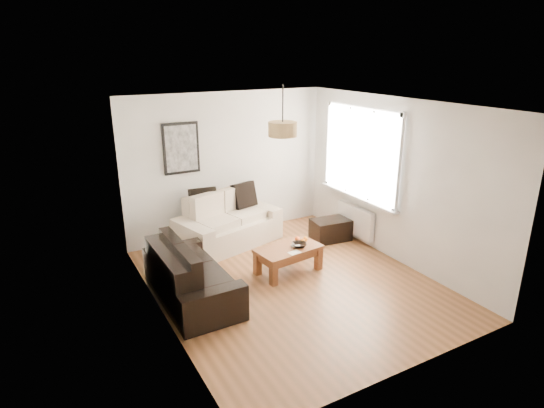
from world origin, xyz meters
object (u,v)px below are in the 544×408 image
sofa_leather (191,273)px  ottoman (331,230)px  loveseat_cream (228,220)px  coffee_table (288,260)px

sofa_leather → ottoman: bearing=-76.3°
sofa_leather → ottoman: sofa_leather is taller
loveseat_cream → coffee_table: (0.36, -1.46, -0.23)m
sofa_leather → ottoman: 2.98m
loveseat_cream → coffee_table: bearing=-91.1°
coffee_table → ottoman: size_ratio=1.48×
loveseat_cream → ottoman: (1.68, -0.75, -0.25)m
loveseat_cream → sofa_leather: 1.91m
coffee_table → loveseat_cream: bearing=103.9°
sofa_leather → ottoman: size_ratio=2.63×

